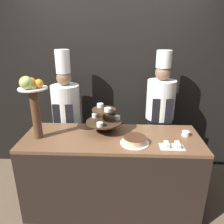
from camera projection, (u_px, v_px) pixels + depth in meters
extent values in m
cube|color=black|center=(115.00, 76.00, 3.10)|extent=(10.00, 0.06, 2.80)
cube|color=black|center=(112.00, 173.00, 2.54)|extent=(1.93, 0.69, 0.88)
cube|color=brown|center=(112.00, 138.00, 2.38)|extent=(1.93, 0.69, 0.03)
cylinder|color=#3D2819|center=(104.00, 131.00, 2.49)|extent=(0.18, 0.18, 0.02)
cylinder|color=#3D2819|center=(104.00, 121.00, 2.44)|extent=(0.04, 0.04, 0.27)
cylinder|color=#3D2819|center=(104.00, 122.00, 2.44)|extent=(0.40, 0.40, 0.02)
cylinder|color=#3D2819|center=(104.00, 110.00, 2.40)|extent=(0.26, 0.26, 0.02)
cylinder|color=silver|center=(100.00, 124.00, 2.29)|extent=(0.07, 0.07, 0.04)
cylinder|color=gold|center=(100.00, 125.00, 2.30)|extent=(0.06, 0.06, 0.03)
cylinder|color=silver|center=(117.00, 118.00, 2.47)|extent=(0.07, 0.07, 0.04)
cylinder|color=green|center=(117.00, 118.00, 2.47)|extent=(0.06, 0.06, 0.03)
cylinder|color=silver|center=(95.00, 116.00, 2.54)|extent=(0.07, 0.07, 0.04)
cylinder|color=red|center=(95.00, 116.00, 2.54)|extent=(0.06, 0.06, 0.03)
cylinder|color=white|center=(108.00, 110.00, 2.32)|extent=(0.07, 0.07, 0.04)
cylinder|color=white|center=(100.00, 105.00, 2.46)|extent=(0.07, 0.07, 0.04)
cylinder|color=brown|center=(36.00, 114.00, 2.26)|extent=(0.09, 0.09, 0.54)
cylinder|color=white|center=(33.00, 88.00, 2.17)|extent=(0.29, 0.29, 0.01)
sphere|color=orange|center=(39.00, 84.00, 2.14)|extent=(0.09, 0.09, 0.09)
sphere|color=orange|center=(31.00, 82.00, 2.21)|extent=(0.09, 0.09, 0.09)
sphere|color=#ADC160|center=(26.00, 83.00, 2.08)|extent=(0.13, 0.13, 0.13)
cylinder|color=white|center=(135.00, 143.00, 2.23)|extent=(0.30, 0.30, 0.01)
cylinder|color=#E0BC89|center=(135.00, 140.00, 2.22)|extent=(0.24, 0.24, 0.06)
cylinder|color=#472819|center=(135.00, 137.00, 2.21)|extent=(0.23, 0.23, 0.01)
cylinder|color=white|center=(186.00, 133.00, 2.39)|extent=(0.08, 0.08, 0.05)
cube|color=white|center=(172.00, 147.00, 2.16)|extent=(0.24, 0.14, 0.01)
cube|color=silver|center=(167.00, 146.00, 2.13)|extent=(0.04, 0.04, 0.04)
cube|color=silver|center=(178.00, 146.00, 2.12)|extent=(0.04, 0.04, 0.04)
cube|color=silver|center=(166.00, 143.00, 2.18)|extent=(0.04, 0.04, 0.04)
cube|color=silver|center=(177.00, 143.00, 2.17)|extent=(0.04, 0.04, 0.04)
cube|color=black|center=(69.00, 149.00, 3.13)|extent=(0.28, 0.15, 0.82)
cylinder|color=white|center=(66.00, 105.00, 2.89)|extent=(0.37, 0.37, 0.53)
cube|color=black|center=(63.00, 117.00, 2.76)|extent=(0.26, 0.01, 0.34)
sphere|color=#846047|center=(64.00, 78.00, 2.77)|extent=(0.19, 0.19, 0.19)
cylinder|color=white|center=(63.00, 62.00, 2.70)|extent=(0.18, 0.18, 0.29)
cube|color=black|center=(157.00, 148.00, 3.05)|extent=(0.27, 0.15, 0.92)
cylinder|color=white|center=(161.00, 100.00, 2.81)|extent=(0.36, 0.36, 0.50)
cube|color=black|center=(162.00, 111.00, 2.68)|extent=(0.25, 0.01, 0.32)
sphere|color=#846047|center=(163.00, 73.00, 2.69)|extent=(0.19, 0.19, 0.19)
cylinder|color=white|center=(164.00, 59.00, 2.63)|extent=(0.19, 0.19, 0.21)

